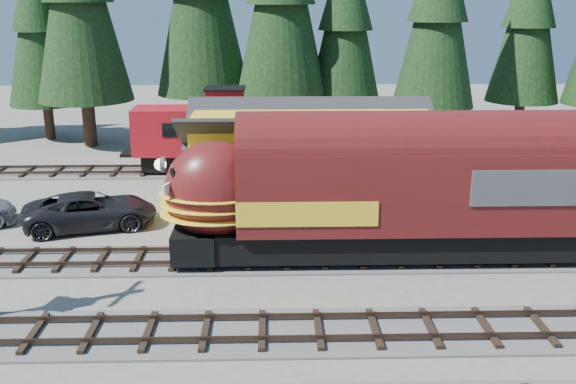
{
  "coord_description": "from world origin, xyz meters",
  "views": [
    {
      "loc": [
        -2.05,
        -20.28,
        10.24
      ],
      "look_at": [
        -1.41,
        4.0,
        2.91
      ],
      "focal_mm": 40.0,
      "sensor_mm": 36.0,
      "label": 1
    }
  ],
  "objects_px": {
    "pickup_truck_a": "(91,211)",
    "depot": "(313,153)",
    "locomotive": "(367,197)",
    "caboose": "(212,134)"
  },
  "relations": [
    {
      "from": "caboose",
      "to": "depot",
      "type": "bearing_deg",
      "value": -52.97
    },
    {
      "from": "locomotive",
      "to": "pickup_truck_a",
      "type": "distance_m",
      "value": 13.05
    },
    {
      "from": "caboose",
      "to": "pickup_truck_a",
      "type": "xyz_separation_m",
      "value": [
        -4.81,
        -9.85,
        -1.56
      ]
    },
    {
      "from": "pickup_truck_a",
      "to": "depot",
      "type": "bearing_deg",
      "value": -92.45
    },
    {
      "from": "caboose",
      "to": "pickup_truck_a",
      "type": "bearing_deg",
      "value": -116.04
    },
    {
      "from": "depot",
      "to": "locomotive",
      "type": "relative_size",
      "value": 0.75
    },
    {
      "from": "depot",
      "to": "pickup_truck_a",
      "type": "xyz_separation_m",
      "value": [
        -10.47,
        -2.35,
        -2.13
      ]
    },
    {
      "from": "depot",
      "to": "caboose",
      "type": "xyz_separation_m",
      "value": [
        -5.66,
        7.5,
        -0.57
      ]
    },
    {
      "from": "locomotive",
      "to": "caboose",
      "type": "height_order",
      "value": "caboose"
    },
    {
      "from": "locomotive",
      "to": "pickup_truck_a",
      "type": "relative_size",
      "value": 2.85
    }
  ]
}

